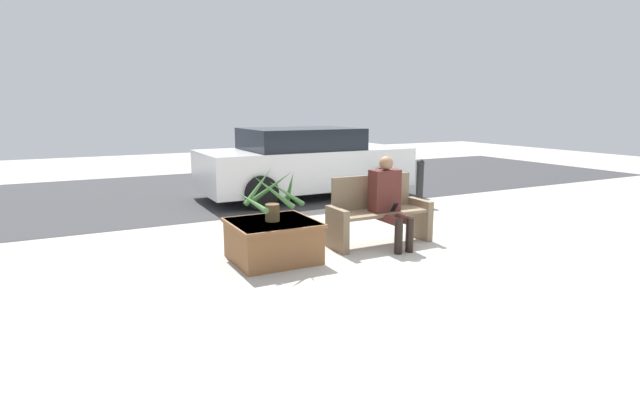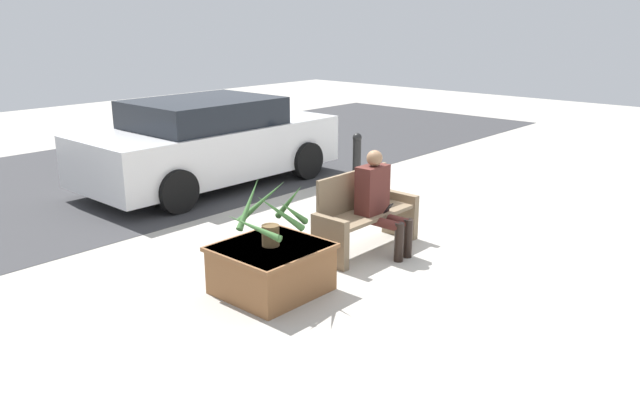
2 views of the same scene
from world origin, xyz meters
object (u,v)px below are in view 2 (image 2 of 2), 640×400
Objects in this scene: person_seated at (379,198)px; planter_box at (271,267)px; bench at (364,215)px; parked_car at (209,142)px; potted_plant at (271,217)px; bollard_post at (357,158)px.

planter_box is (-1.58, 0.12, -0.38)m from person_seated.
bench is 3.75m from parked_car.
parked_car is at bearing 80.68° from person_seated.
potted_plant reaches higher than bench.
bollard_post reaches higher than planter_box.
planter_box is at bearing -120.65° from parked_car.
bench is at bearing -100.29° from parked_car.
bench is 0.30m from person_seated.
parked_car reaches higher than bench.
parked_car is 4.89× the size of bollard_post.
planter_box is 0.52m from potted_plant.
person_seated reaches higher than bollard_post.
bollard_post is at bearing 27.47° from potted_plant.
person_seated is 0.28× the size of parked_car.
planter_box is at bearing 72.24° from potted_plant.
parked_car is at bearing 79.71° from bench.
potted_plant is at bearing -152.53° from bollard_post.
bollard_post is (2.16, 2.05, -0.19)m from person_seated.
planter_box is 4.22m from bollard_post.
potted_plant is (-1.56, -0.09, 0.37)m from bench.
planter_box is 0.24× the size of parked_car.
planter_box is 4.37m from parked_car.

